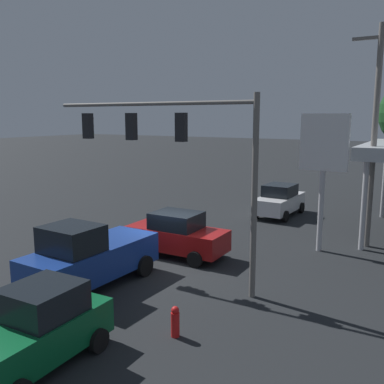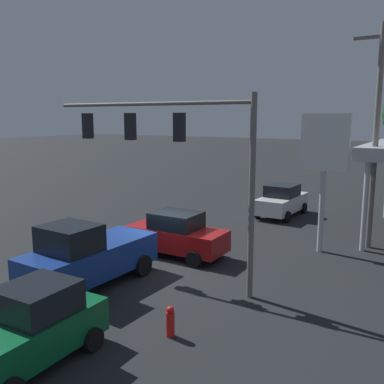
{
  "view_description": "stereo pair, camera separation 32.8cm",
  "coord_description": "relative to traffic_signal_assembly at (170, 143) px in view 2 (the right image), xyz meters",
  "views": [
    {
      "loc": [
        -9.49,
        14.18,
        5.98
      ],
      "look_at": [
        0.0,
        -2.0,
        2.68
      ],
      "focal_mm": 40.0,
      "sensor_mm": 36.0,
      "label": 1
    },
    {
      "loc": [
        -9.77,
        14.01,
        5.98
      ],
      "look_at": [
        0.0,
        -2.0,
        2.68
      ],
      "focal_mm": 40.0,
      "sensor_mm": 36.0,
      "label": 2
    }
  ],
  "objects": [
    {
      "name": "sedan_far",
      "position": [
        1.31,
        -2.38,
        -4.11
      ],
      "size": [
        4.42,
        2.09,
        1.93
      ],
      "rotation": [
        0.0,
        0.0,
        0.01
      ],
      "color": "maroon",
      "rests_on": "ground"
    },
    {
      "name": "ground_plane",
      "position": [
        1.14,
        -1.39,
        -5.06
      ],
      "size": [
        200.0,
        200.0,
        0.0
      ],
      "primitive_type": "plane",
      "color": "black"
    },
    {
      "name": "traffic_signal_assembly",
      "position": [
        0.0,
        0.0,
        0.0
      ],
      "size": [
        8.53,
        0.43,
        6.75
      ],
      "color": "slate",
      "rests_on": "ground"
    },
    {
      "name": "sedan_waiting",
      "position": [
        0.01,
        -12.09,
        -4.11
      ],
      "size": [
        2.18,
        4.46,
        1.93
      ],
      "rotation": [
        0.0,
        0.0,
        1.54
      ],
      "color": "silver",
      "rests_on": "ground"
    },
    {
      "name": "pickup_parked",
      "position": [
        2.12,
        2.15,
        -3.95
      ],
      "size": [
        2.39,
        5.26,
        2.4
      ],
      "rotation": [
        0.0,
        0.0,
        1.54
      ],
      "color": "navy",
      "rests_on": "ground"
    },
    {
      "name": "hatchback_crossing",
      "position": [
        -0.28,
        6.42,
        -4.11
      ],
      "size": [
        2.03,
        3.84,
        1.97
      ],
      "rotation": [
        0.0,
        0.0,
        1.6
      ],
      "color": "#0C592D",
      "rests_on": "ground"
    },
    {
      "name": "fire_hydrant",
      "position": [
        -2.41,
        3.58,
        -4.62
      ],
      "size": [
        0.24,
        0.24,
        0.88
      ],
      "color": "red",
      "rests_on": "ground"
    },
    {
      "name": "price_sign",
      "position": [
        -3.88,
        -6.21,
        -0.56
      ],
      "size": [
        2.07,
        0.27,
        6.13
      ],
      "color": "#B7B7BC",
      "rests_on": "ground"
    },
    {
      "name": "utility_pole",
      "position": [
        -5.64,
        -8.01,
        0.22
      ],
      "size": [
        2.4,
        0.26,
        9.99
      ],
      "color": "slate",
      "rests_on": "ground"
    }
  ]
}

